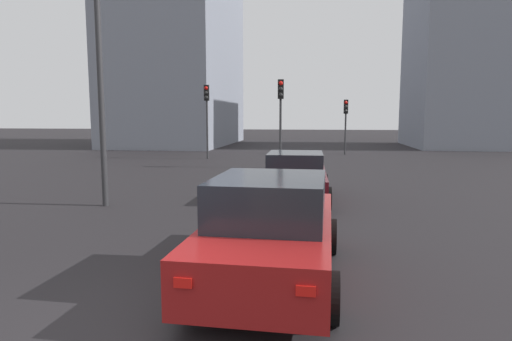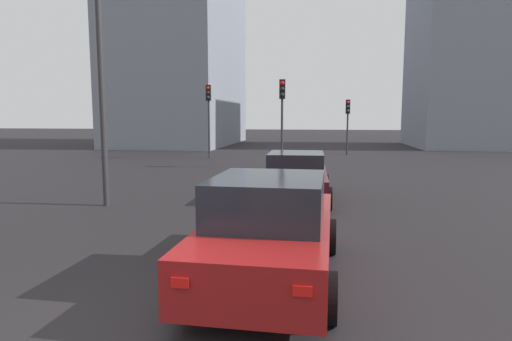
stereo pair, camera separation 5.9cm
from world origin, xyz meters
name	(u,v)px [view 2 (the right image)]	position (x,y,z in m)	size (l,w,h in m)	color
ground_plane	(118,335)	(0.00, 0.00, -0.10)	(160.00, 160.00, 0.20)	black
car_maroon_left_lead	(296,177)	(8.04, -1.63, 0.70)	(4.22, 2.04, 1.44)	#510F16
car_red_left_second	(270,230)	(1.78, -1.59, 0.77)	(4.43, 2.09, 1.60)	maroon
traffic_light_near_left	(282,105)	(16.13, -0.49, 3.02)	(0.32, 0.30, 4.20)	#2D2D30
traffic_light_near_right	(348,115)	(24.25, -4.02, 2.57)	(0.32, 0.30, 3.55)	#2D2D30
traffic_light_far_left	(209,106)	(20.23, 4.16, 3.07)	(0.32, 0.29, 4.28)	#2D2D30
street_lamp_kerbside	(101,65)	(6.62, 3.56, 3.85)	(0.56, 0.36, 6.43)	#2D2D30
building_facade_left	(468,63)	(33.40, -14.00, 6.73)	(10.22, 8.31, 13.46)	gray
building_facade_center	(181,46)	(33.34, 10.00, 8.63)	(15.30, 8.84, 17.27)	gray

